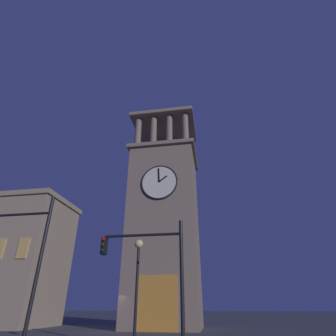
{
  "coord_description": "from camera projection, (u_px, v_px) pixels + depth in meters",
  "views": [
    {
      "loc": [
        -8.43,
        23.17,
        1.74
      ],
      "look_at": [
        -4.17,
        -2.77,
        15.36
      ],
      "focal_mm": 28.56,
      "sensor_mm": 36.0,
      "label": 1
    }
  ],
  "objects": [
    {
      "name": "clocktower",
      "position": [
        165.0,
        224.0,
        26.72
      ],
      "size": [
        7.05,
        6.61,
        23.81
      ],
      "color": "gray",
      "rests_on": "ground_plane"
    },
    {
      "name": "traffic_signal_far",
      "position": [
        152.0,
        263.0,
        11.29
      ],
      "size": [
        3.67,
        0.41,
        5.13
      ],
      "color": "black",
      "rests_on": "ground_plane"
    },
    {
      "name": "street_lamp",
      "position": [
        138.0,
        269.0,
        13.25
      ],
      "size": [
        0.44,
        0.44,
        4.82
      ],
      "color": "black",
      "rests_on": "ground_plane"
    },
    {
      "name": "traffic_signal_near",
      "position": [
        24.0,
        248.0,
        11.85
      ],
      "size": [
        3.07,
        0.41,
        6.4
      ],
      "color": "black",
      "rests_on": "ground_plane"
    },
    {
      "name": "ground_plane",
      "position": [
        109.0,
        331.0,
        20.72
      ],
      "size": [
        200.0,
        200.0,
        0.0
      ],
      "primitive_type": "plane",
      "color": "#4C4C51"
    }
  ]
}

